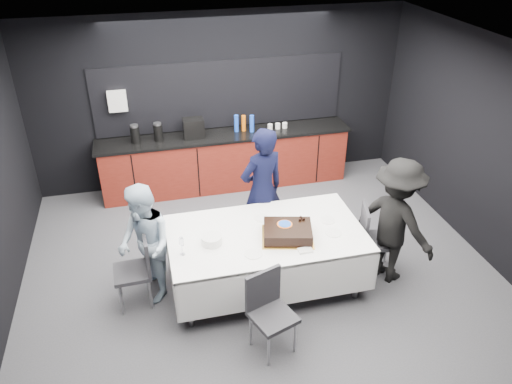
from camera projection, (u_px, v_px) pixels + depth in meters
The scene contains 18 objects.
ground at pixel (258, 264), 6.64m from camera, with size 6.00×6.00×0.00m, color #48484D.
room_shell at pixel (258, 135), 5.70m from camera, with size 6.04×5.04×2.82m.
kitchenette at pixel (225, 156), 8.22m from camera, with size 4.10×0.64×2.05m.
party_table at pixel (266, 242), 5.98m from camera, with size 2.32×1.32×0.78m.
cake_assembly at pixel (288, 232), 5.79m from camera, with size 0.69×0.61×0.18m.
plate_stack at pixel (212, 240), 5.70m from camera, with size 0.24×0.24×0.10m, color white.
loose_plate_near at pixel (253, 254), 5.55m from camera, with size 0.20×0.20×0.01m, color white.
loose_plate_right_a at pixel (328, 220), 6.13m from camera, with size 0.18×0.18×0.01m, color white.
loose_plate_right_b at pixel (333, 233), 5.90m from camera, with size 0.20×0.20×0.01m, color white.
loose_plate_far at pixel (261, 218), 6.17m from camera, with size 0.18×0.18×0.01m, color white.
fork_pile at pixel (305, 250), 5.59m from camera, with size 0.16×0.10×0.02m, color white.
champagne_flute at pixel (181, 243), 5.47m from camera, with size 0.06×0.06×0.22m.
chair_left at pixel (138, 265), 5.77m from camera, with size 0.44×0.44×0.92m.
chair_right at pixel (372, 235), 6.29m from camera, with size 0.52×0.52×0.92m.
chair_near at pixel (269, 306), 5.18m from camera, with size 0.54×0.54×0.92m.
person_center at pixel (262, 190), 6.56m from camera, with size 0.64×0.42×1.77m, color black.
person_left at pixel (145, 244), 5.75m from camera, with size 0.73×0.57×1.50m, color #A9C1D5.
person_right at pixel (395, 221), 6.04m from camera, with size 1.06×0.61×1.65m, color black.
Camera 1 is at (-1.27, -5.09, 4.18)m, focal length 35.00 mm.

